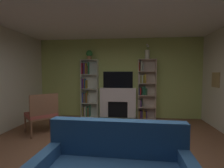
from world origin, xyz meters
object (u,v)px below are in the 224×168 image
at_px(fireplace, 118,102).
at_px(vase_with_flowers, 147,54).
at_px(bookshelf_left, 88,90).
at_px(armchair, 42,113).
at_px(tv, 118,80).
at_px(bookshelf_right, 145,90).
at_px(coffee_table, 119,148).
at_px(potted_plant, 89,54).

distance_m(fireplace, vase_with_flowers, 1.90).
bearing_deg(bookshelf_left, armchair, -112.80).
distance_m(bookshelf_left, vase_with_flowers, 2.34).
xyz_separation_m(tv, bookshelf_right, (0.91, -0.08, -0.33)).
distance_m(vase_with_flowers, coffee_table, 3.69).
relative_size(fireplace, bookshelf_left, 0.67).
relative_size(vase_with_flowers, coffee_table, 0.62).
xyz_separation_m(tv, armchair, (-1.78, -1.83, -0.78)).
bearing_deg(fireplace, bookshelf_right, -0.81).
xyz_separation_m(fireplace, bookshelf_left, (-1.04, -0.00, 0.43)).
relative_size(bookshelf_right, potted_plant, 6.17).
bearing_deg(tv, potted_plant, -172.96).
distance_m(bookshelf_right, vase_with_flowers, 1.18).
bearing_deg(bookshelf_left, potted_plant, -36.43).
bearing_deg(fireplace, coffee_table, -85.31).
bearing_deg(bookshelf_left, coffee_table, -67.85).
height_order(bookshelf_right, coffee_table, bookshelf_right).
distance_m(tv, bookshelf_left, 1.10).
relative_size(bookshelf_right, coffee_table, 2.48).
xyz_separation_m(potted_plant, vase_with_flowers, (1.94, -0.00, -0.01)).
height_order(bookshelf_left, coffee_table, bookshelf_left).
relative_size(tv, coffee_table, 1.26).
distance_m(fireplace, tv, 0.78).
xyz_separation_m(tv, coffee_table, (0.26, -3.27, -0.94)).
bearing_deg(bookshelf_right, coffee_table, -101.44).
bearing_deg(bookshelf_right, tv, 174.90).
distance_m(bookshelf_right, armchair, 3.24).
bearing_deg(bookshelf_left, tv, 3.79).
distance_m(bookshelf_left, armchair, 1.96).
bearing_deg(fireplace, potted_plant, -176.95).
distance_m(potted_plant, coffee_table, 3.84).
xyz_separation_m(tv, bookshelf_left, (-1.04, -0.07, -0.35)).
relative_size(tv, bookshelf_left, 0.51).
relative_size(bookshelf_right, armchair, 1.95).
height_order(bookshelf_left, bookshelf_right, same).
height_order(bookshelf_left, vase_with_flowers, vase_with_flowers).
bearing_deg(armchair, tv, 45.78).
bearing_deg(bookshelf_right, vase_with_flowers, -31.59).
bearing_deg(bookshelf_right, potted_plant, -178.81).
bearing_deg(armchair, potted_plant, 64.66).
height_order(tv, armchair, tv).
bearing_deg(tv, bookshelf_right, -5.10).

